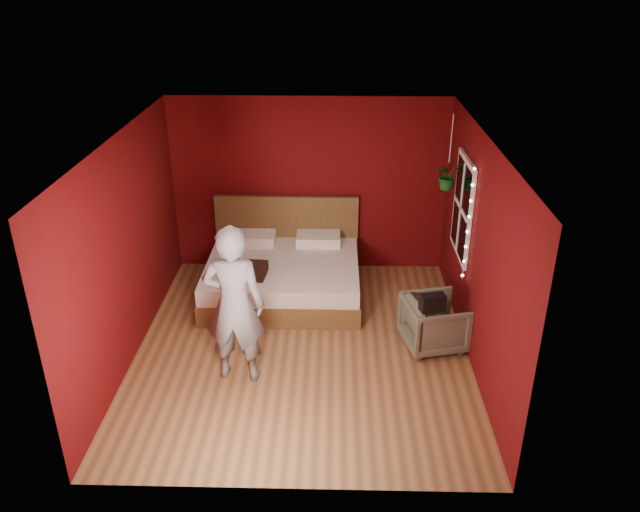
{
  "coord_description": "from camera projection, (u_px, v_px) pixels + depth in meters",
  "views": [
    {
      "loc": [
        0.37,
        -6.39,
        4.33
      ],
      "look_at": [
        0.2,
        0.4,
        1.05
      ],
      "focal_mm": 35.0,
      "sensor_mm": 36.0,
      "label": 1
    }
  ],
  "objects": [
    {
      "name": "handbag",
      "position": [
        432.0,
        302.0,
        7.14
      ],
      "size": [
        0.31,
        0.21,
        0.2
      ],
      "primitive_type": "cube",
      "rotation": [
        0.0,
        0.0,
        0.25
      ],
      "color": "black",
      "rests_on": "armchair"
    },
    {
      "name": "floor",
      "position": [
        303.0,
        347.0,
        7.64
      ],
      "size": [
        4.5,
        4.5,
        0.0
      ],
      "primitive_type": "plane",
      "color": "#9A693D",
      "rests_on": "ground"
    },
    {
      "name": "hanging_plant",
      "position": [
        448.0,
        176.0,
        7.9
      ],
      "size": [
        0.4,
        0.37,
        0.96
      ],
      "color": "silver",
      "rests_on": "room_walls"
    },
    {
      "name": "person",
      "position": [
        234.0,
        305.0,
        6.73
      ],
      "size": [
        0.71,
        0.49,
        1.86
      ],
      "primitive_type": "imported",
      "rotation": [
        0.0,
        0.0,
        3.07
      ],
      "color": "slate",
      "rests_on": "ground"
    },
    {
      "name": "armchair",
      "position": [
        434.0,
        323.0,
        7.54
      ],
      "size": [
        0.84,
        0.83,
        0.64
      ],
      "primitive_type": "imported",
      "rotation": [
        0.0,
        0.0,
        1.8
      ],
      "color": "#6B6A54",
      "rests_on": "ground"
    },
    {
      "name": "bed",
      "position": [
        284.0,
        273.0,
        8.77
      ],
      "size": [
        2.12,
        1.8,
        1.17
      ],
      "color": "brown",
      "rests_on": "ground"
    },
    {
      "name": "room_walls",
      "position": [
        301.0,
        221.0,
        6.91
      ],
      "size": [
        4.04,
        4.54,
        2.62
      ],
      "color": "#58090E",
      "rests_on": "ground"
    },
    {
      "name": "throw_pillow",
      "position": [
        251.0,
        270.0,
        8.19
      ],
      "size": [
        0.43,
        0.43,
        0.14
      ],
      "primitive_type": "cube",
      "rotation": [
        0.0,
        0.0,
        -0.09
      ],
      "color": "black",
      "rests_on": "bed"
    },
    {
      "name": "window",
      "position": [
        462.0,
        208.0,
        7.75
      ],
      "size": [
        0.05,
        0.97,
        1.27
      ],
      "color": "white",
      "rests_on": "room_walls"
    },
    {
      "name": "fairy_lights",
      "position": [
        468.0,
        224.0,
        7.28
      ],
      "size": [
        0.04,
        0.04,
        1.45
      ],
      "color": "silver",
      "rests_on": "room_walls"
    }
  ]
}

